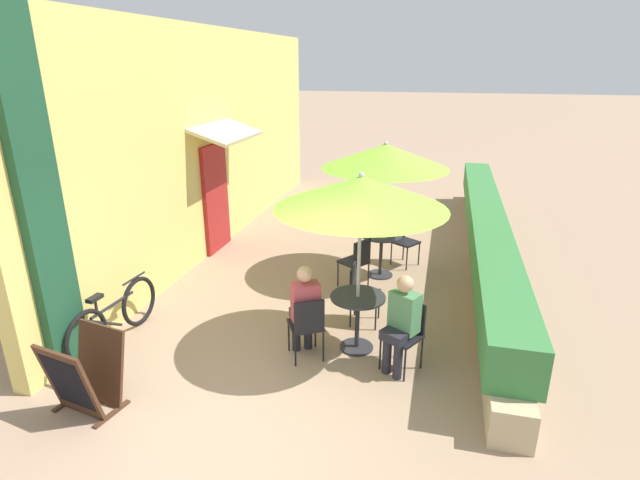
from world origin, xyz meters
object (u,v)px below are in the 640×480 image
Objects in this scene: cafe_chair_mid_left at (403,238)px; menu_board at (85,374)px; cafe_chair_near_left at (307,323)px; patio_umbrella_mid at (385,156)px; seated_patron_near_left at (305,307)px; patio_table_near at (358,312)px; seated_patron_near_right at (401,320)px; bicycle_leaning at (114,317)px; coffee_cup_mid at (389,231)px; patio_umbrella_near at (361,193)px; patio_table_mid at (381,247)px; cafe_chair_near_back at (360,290)px; cafe_chair_mid_right at (357,259)px; cafe_chair_near_right at (406,330)px.

menu_board is at bearing 2.74° from cafe_chair_mid_left.
patio_umbrella_mid is at bearing 48.70° from cafe_chair_near_left.
seated_patron_near_left reaches higher than cafe_chair_mid_left.
seated_patron_near_right is at bearing -32.36° from patio_table_near.
seated_patron_near_right reaches higher than bicycle_leaning.
cafe_chair_mid_left is at bearing 68.81° from coffee_cup_mid.
patio_umbrella_near is 2.92m from patio_table_mid.
seated_patron_near_left is 1.44× the size of cafe_chair_near_back.
patio_umbrella_mid is at bearing 69.44° from patio_table_mid.
cafe_chair_near_back is at bearing -134.47° from cafe_chair_mid_right.
coffee_cup_mid reaches higher than patio_table_mid.
cafe_chair_near_left and cafe_chair_near_right have the same top height.
seated_patron_near_right reaches higher than cafe_chair_mid_left.
patio_umbrella_mid is at bearing 48.07° from bicycle_leaning.
cafe_chair_near_back is 3.36m from bicycle_leaning.
cafe_chair_near_back is 1.75m from patio_table_mid.
cafe_chair_near_right is (1.26, 0.05, -0.17)m from seated_patron_near_left.
patio_umbrella_near is 2.87m from coffee_cup_mid.
bicycle_leaning is at bearing -168.77° from patio_umbrella_near.
patio_umbrella_mid reaches higher than cafe_chair_mid_right.
cafe_chair_mid_left is at bearing -54.70° from cafe_chair_near_right.
cafe_chair_near_left is at bearing -102.50° from coffee_cup_mid.
seated_patron_near_right reaches higher than menu_board.
patio_umbrella_mid is 1.32m from coffee_cup_mid.
patio_umbrella_near reaches higher than cafe_chair_near_back.
patio_table_near is at bearing 46.76° from menu_board.
seated_patron_near_right is at bearing -32.91° from seated_patron_near_left.
patio_table_mid is at bearing -46.94° from cafe_chair_near_right.
menu_board is at bearing -121.35° from coffee_cup_mid.
menu_board is (-3.20, -1.53, -0.26)m from seated_patron_near_right.
coffee_cup_mid is at bearing 69.40° from menu_board.
patio_umbrella_near is 1.75m from cafe_chair_near_back.
menu_board is at bearing -44.83° from cafe_chair_near_back.
cafe_chair_near_left and cafe_chair_mid_left have the same top height.
patio_table_near is 0.87× the size of cafe_chair_near_back.
patio_table_near is 0.87× the size of menu_board.
coffee_cup_mid is at bearing 2.56° from cafe_chair_mid_right.
cafe_chair_near_left and cafe_chair_near_back have the same top height.
cafe_chair_mid_right is at bearing 6.27° from cafe_chair_mid_left.
cafe_chair_near_right is 0.70× the size of seated_patron_near_right.
menu_board reaches higher than cafe_chair_near_left.
cafe_chair_near_back is 1.16m from cafe_chair_mid_right.
cafe_chair_near_right is 1.21m from cafe_chair_near_back.
patio_table_mid is 1.59m from patio_umbrella_mid.
cafe_chair_mid_right is at bearing -116.84° from patio_umbrella_mid.
bicycle_leaning is at bearing 34.75° from cafe_chair_near_right.
cafe_chair_mid_right is 0.99× the size of menu_board.
bicycle_leaning is (-3.16, -3.08, -0.16)m from patio_table_mid.
bicycle_leaning is (-2.61, -0.21, -0.15)m from cafe_chair_near_left.
patio_umbrella_near reaches higher than cafe_chair_near_right.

